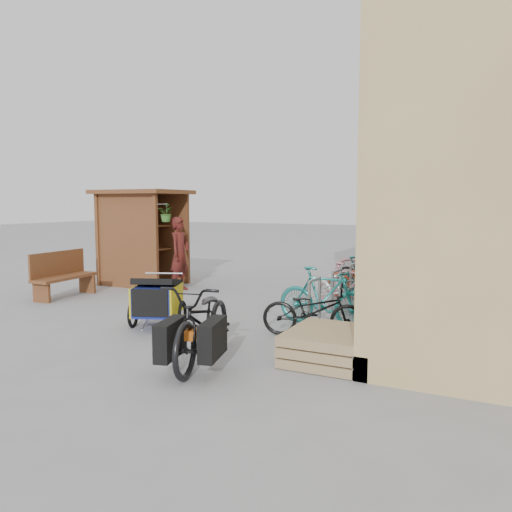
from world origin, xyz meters
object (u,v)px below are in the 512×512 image
at_px(cargo_bike, 204,323).
at_px(person_kiosk, 180,254).
at_px(bike_4, 363,280).
at_px(bike_2, 348,287).
at_px(pallet_stack, 328,345).
at_px(bike_7, 372,265).
at_px(bike_1, 324,297).
at_px(bike_3, 349,286).
at_px(bike_6, 370,273).
at_px(bike_0, 313,310).
at_px(kiosk, 140,224).
at_px(shopping_carts, 421,257).
at_px(child_trailer, 157,298).
at_px(bike_5, 363,277).
at_px(bench, 62,274).

distance_m(cargo_bike, person_kiosk, 5.56).
bearing_deg(bike_4, bike_2, -171.45).
distance_m(pallet_stack, bike_7, 6.05).
xyz_separation_m(cargo_bike, bike_1, (0.75, 2.58, -0.03)).
relative_size(bike_3, bike_6, 0.91).
bearing_deg(bike_0, bike_6, -11.60).
relative_size(kiosk, bike_6, 1.50).
relative_size(bike_1, bike_3, 1.10).
bearing_deg(bike_2, person_kiosk, 87.17).
height_order(shopping_carts, bike_4, shopping_carts).
relative_size(bike_3, bike_4, 0.92).
relative_size(child_trailer, bike_6, 0.92).
xyz_separation_m(kiosk, bike_3, (5.63, -0.60, -1.10)).
height_order(pallet_stack, bike_5, bike_5).
height_order(bike_0, bike_5, bike_5).
distance_m(pallet_stack, bench, 6.91).
xyz_separation_m(pallet_stack, bike_3, (-0.65, 3.27, 0.25)).
height_order(kiosk, bike_1, kiosk).
xyz_separation_m(bike_0, bike_1, (-0.08, 0.73, 0.08)).
distance_m(bike_3, bike_5, 1.41).
height_order(bike_2, bike_4, bike_2).
bearing_deg(bench, child_trailer, -24.31).
bearing_deg(kiosk, bike_7, 21.28).
xyz_separation_m(child_trailer, bike_1, (2.45, 1.33, 0.00)).
bearing_deg(bike_0, person_kiosk, 45.31).
xyz_separation_m(cargo_bike, bike_3, (0.76, 4.07, -0.08)).
height_order(bike_3, bike_5, bike_3).
bearing_deg(pallet_stack, kiosk, 148.34).
bearing_deg(bike_4, person_kiosk, 107.68).
bearing_deg(bike_6, bike_7, 12.63).
xyz_separation_m(bike_0, bike_3, (-0.06, 2.22, 0.04)).
xyz_separation_m(shopping_carts, bike_5, (-0.73, -3.35, -0.16)).
bearing_deg(bike_0, pallet_stack, -164.88).
height_order(kiosk, bike_7, kiosk).
height_order(bench, bike_7, bike_7).
bearing_deg(bike_2, bike_5, 8.12).
relative_size(pallet_stack, bench, 0.73).
xyz_separation_m(kiosk, shopping_carts, (6.28, 4.16, -0.94)).
bearing_deg(bike_7, bike_1, 179.10).
relative_size(bench, person_kiosk, 0.93).
relative_size(bike_0, bike_4, 0.97).
relative_size(person_kiosk, bike_5, 1.17).
relative_size(shopping_carts, bike_7, 1.06).
relative_size(person_kiosk, bike_4, 1.06).
relative_size(bench, bike_4, 0.99).
height_order(bike_5, bike_7, bike_7).
bearing_deg(shopping_carts, kiosk, -146.48).
xyz_separation_m(bench, shopping_carts, (6.68, 6.32, 0.10)).
bearing_deg(cargo_bike, pallet_stack, 15.38).
bearing_deg(shopping_carts, bike_7, -112.60).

